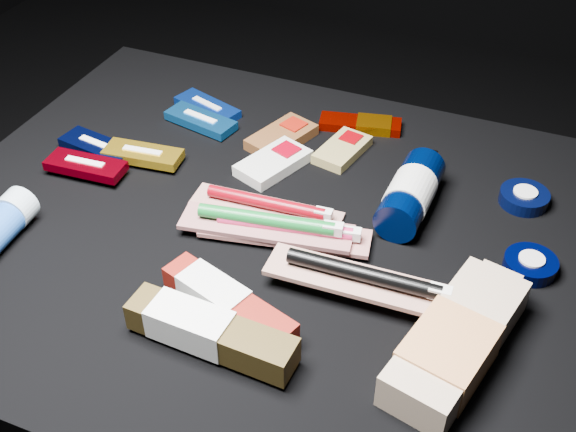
% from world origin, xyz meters
% --- Properties ---
extents(ground, '(3.00, 3.00, 0.00)m').
position_xyz_m(ground, '(0.00, 0.00, 0.00)').
color(ground, black).
rests_on(ground, ground).
extents(cloth_table, '(0.98, 0.78, 0.40)m').
position_xyz_m(cloth_table, '(0.00, 0.00, 0.20)').
color(cloth_table, black).
rests_on(cloth_table, ground).
extents(luna_bar_0, '(0.13, 0.08, 0.02)m').
position_xyz_m(luna_bar_0, '(-0.23, 0.24, 0.41)').
color(luna_bar_0, '#0D329C').
rests_on(luna_bar_0, cloth_table).
extents(luna_bar_1, '(0.13, 0.07, 0.02)m').
position_xyz_m(luna_bar_1, '(-0.22, 0.19, 0.41)').
color(luna_bar_1, '#105298').
rests_on(luna_bar_1, cloth_table).
extents(luna_bar_2, '(0.13, 0.06, 0.02)m').
position_xyz_m(luna_bar_2, '(-0.33, 0.06, 0.41)').
color(luna_bar_2, black).
rests_on(luna_bar_2, cloth_table).
extents(luna_bar_3, '(0.12, 0.06, 0.02)m').
position_xyz_m(luna_bar_3, '(-0.25, 0.07, 0.41)').
color(luna_bar_3, '#BD8E18').
rests_on(luna_bar_3, cloth_table).
extents(luna_bar_4, '(0.12, 0.05, 0.02)m').
position_xyz_m(luna_bar_4, '(-0.31, 0.01, 0.42)').
color(luna_bar_4, '#68000C').
rests_on(luna_bar_4, cloth_table).
extents(clif_bar_0, '(0.09, 0.13, 0.02)m').
position_xyz_m(clif_bar_0, '(-0.07, 0.20, 0.41)').
color(clif_bar_0, '#5A3418').
rests_on(clif_bar_0, cloth_table).
extents(clif_bar_1, '(0.10, 0.13, 0.02)m').
position_xyz_m(clif_bar_1, '(-0.06, 0.13, 0.41)').
color(clif_bar_1, silver).
rests_on(clif_bar_1, cloth_table).
extents(clif_bar_2, '(0.07, 0.11, 0.02)m').
position_xyz_m(clif_bar_2, '(0.03, 0.21, 0.41)').
color(clif_bar_2, olive).
rests_on(clif_bar_2, cloth_table).
extents(power_bar, '(0.14, 0.07, 0.02)m').
position_xyz_m(power_bar, '(0.04, 0.29, 0.41)').
color(power_bar, '#7B0800').
rests_on(power_bar, cloth_table).
extents(lotion_bottle, '(0.06, 0.19, 0.06)m').
position_xyz_m(lotion_bottle, '(0.16, 0.11, 0.43)').
color(lotion_bottle, black).
rests_on(lotion_bottle, cloth_table).
extents(cream_tin_upper, '(0.07, 0.07, 0.02)m').
position_xyz_m(cream_tin_upper, '(0.31, 0.19, 0.41)').
color(cream_tin_upper, black).
rests_on(cream_tin_upper, cloth_table).
extents(cream_tin_lower, '(0.07, 0.07, 0.02)m').
position_xyz_m(cream_tin_lower, '(0.33, 0.05, 0.41)').
color(cream_tin_lower, black).
rests_on(cream_tin_lower, cloth_table).
extents(bodywash_bottle, '(0.13, 0.25, 0.05)m').
position_xyz_m(bodywash_bottle, '(0.27, -0.13, 0.42)').
color(bodywash_bottle, tan).
rests_on(bodywash_bottle, cloth_table).
extents(toothbrush_pack_0, '(0.22, 0.06, 0.02)m').
position_xyz_m(toothbrush_pack_0, '(-0.02, 0.03, 0.41)').
color(toothbrush_pack_0, beige).
rests_on(toothbrush_pack_0, cloth_table).
extents(toothbrush_pack_1, '(0.24, 0.10, 0.03)m').
position_xyz_m(toothbrush_pack_1, '(0.02, -0.01, 0.42)').
color(toothbrush_pack_1, '#AEA7A2').
rests_on(toothbrush_pack_1, cloth_table).
extents(toothbrush_pack_2, '(0.24, 0.09, 0.03)m').
position_xyz_m(toothbrush_pack_2, '(-0.00, -0.02, 0.42)').
color(toothbrush_pack_2, '#A39C98').
rests_on(toothbrush_pack_2, cloth_table).
extents(toothbrush_pack_3, '(0.24, 0.06, 0.03)m').
position_xyz_m(toothbrush_pack_3, '(0.15, -0.08, 0.43)').
color(toothbrush_pack_3, '#ABA19E').
rests_on(toothbrush_pack_3, cloth_table).
extents(toothpaste_carton_red, '(0.19, 0.10, 0.04)m').
position_xyz_m(toothpaste_carton_red, '(0.00, -0.16, 0.42)').
color(toothpaste_carton_red, maroon).
rests_on(toothpaste_carton_red, cloth_table).
extents(toothpaste_carton_green, '(0.20, 0.05, 0.04)m').
position_xyz_m(toothpaste_carton_green, '(0.01, -0.22, 0.42)').
color(toothpaste_carton_green, '#392C10').
rests_on(toothpaste_carton_green, cloth_table).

